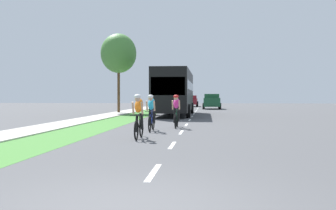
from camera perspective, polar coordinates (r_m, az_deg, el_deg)
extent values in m
plane|color=#4C4C4F|center=(25.23, 3.22, -2.15)|extent=(120.00, 120.00, 0.00)
cube|color=#478438|center=(25.79, -6.61, -2.08)|extent=(2.35, 70.00, 0.01)
cube|color=#B2ADA3|center=(26.33, -11.23, -2.02)|extent=(1.99, 70.00, 0.10)
cube|color=white|center=(7.84, -2.12, -9.77)|extent=(0.12, 1.80, 0.01)
cube|color=white|center=(12.07, 0.63, -5.88)|extent=(0.12, 1.80, 0.01)
cube|color=white|center=(16.34, 1.94, -4.00)|extent=(0.12, 1.80, 0.01)
cube|color=white|center=(20.63, 2.70, -2.91)|extent=(0.12, 1.80, 0.01)
cube|color=white|center=(24.92, 3.20, -2.19)|extent=(0.12, 1.80, 0.01)
cube|color=white|center=(29.22, 3.55, -1.68)|extent=(0.12, 1.80, 0.01)
cube|color=white|center=(33.52, 3.81, -1.30)|extent=(0.12, 1.80, 0.01)
cube|color=white|center=(37.82, 4.01, -1.01)|extent=(0.12, 1.80, 0.01)
cube|color=white|center=(42.13, 4.17, -0.78)|extent=(0.12, 1.80, 0.01)
cube|color=white|center=(46.43, 4.30, -0.59)|extent=(0.12, 1.80, 0.01)
cube|color=white|center=(50.74, 4.41, -0.43)|extent=(0.12, 1.80, 0.01)
cube|color=white|center=(55.04, 4.50, -0.30)|extent=(0.12, 1.80, 0.01)
torus|color=black|center=(14.46, -3.92, -3.36)|extent=(0.06, 0.68, 0.68)
torus|color=black|center=(13.43, -4.66, -3.71)|extent=(0.06, 0.68, 0.68)
cylinder|color=black|center=(13.83, -4.35, -2.82)|extent=(0.04, 0.59, 0.43)
cylinder|color=black|center=(14.10, -4.15, -2.33)|extent=(0.04, 0.04, 0.55)
cylinder|color=black|center=(13.86, -4.31, -1.44)|extent=(0.03, 0.55, 0.03)
cylinder|color=black|center=(13.42, -4.65, -1.49)|extent=(0.42, 0.02, 0.02)
ellipsoid|color=orange|center=(13.92, -4.27, -0.07)|extent=(0.30, 0.54, 0.63)
sphere|color=tan|center=(13.64, -4.47, 0.91)|extent=(0.20, 0.20, 0.20)
ellipsoid|color=white|center=(13.64, -4.47, 1.24)|extent=(0.24, 0.28, 0.16)
cylinder|color=tan|center=(13.67, -5.13, -0.43)|extent=(0.07, 0.26, 0.45)
cylinder|color=tan|center=(13.62, -3.81, -0.44)|extent=(0.07, 0.26, 0.45)
cylinder|color=black|center=(14.05, -4.61, -2.76)|extent=(0.10, 0.30, 0.60)
cylinder|color=black|center=(13.96, -3.84, -2.37)|extent=(0.10, 0.25, 0.61)
torus|color=black|center=(17.53, -2.19, -2.54)|extent=(0.06, 0.68, 0.68)
torus|color=black|center=(16.51, -2.68, -2.78)|extent=(0.06, 0.68, 0.68)
cylinder|color=#23389E|center=(16.91, -2.48, -2.07)|extent=(0.04, 0.59, 0.43)
cylinder|color=#23389E|center=(17.18, -2.35, -1.69)|extent=(0.04, 0.04, 0.55)
cylinder|color=#23389E|center=(16.94, -2.46, -0.95)|extent=(0.03, 0.55, 0.03)
cylinder|color=black|center=(16.50, -2.68, -0.97)|extent=(0.42, 0.02, 0.02)
ellipsoid|color=#26A5CC|center=(17.00, -2.43, 0.17)|extent=(0.30, 0.54, 0.63)
sphere|color=tan|center=(16.72, -2.56, 0.98)|extent=(0.20, 0.20, 0.20)
ellipsoid|color=white|center=(16.72, -2.56, 1.25)|extent=(0.24, 0.28, 0.16)
cylinder|color=tan|center=(16.75, -3.10, -0.12)|extent=(0.07, 0.26, 0.45)
cylinder|color=tan|center=(16.70, -2.02, -0.12)|extent=(0.07, 0.26, 0.45)
cylinder|color=black|center=(17.12, -2.72, -2.03)|extent=(0.10, 0.30, 0.60)
cylinder|color=black|center=(17.04, -2.08, -1.71)|extent=(0.10, 0.25, 0.61)
torus|color=black|center=(19.27, 1.35, -2.20)|extent=(0.06, 0.68, 0.68)
torus|color=black|center=(18.23, 1.11, -2.40)|extent=(0.06, 0.68, 0.68)
cylinder|color=#194C2D|center=(18.64, 1.21, -1.76)|extent=(0.04, 0.59, 0.43)
cylinder|color=#194C2D|center=(18.91, 1.27, -1.41)|extent=(0.04, 0.04, 0.55)
cylinder|color=#194C2D|center=(18.67, 1.22, -0.74)|extent=(0.03, 0.55, 0.03)
cylinder|color=black|center=(18.22, 1.11, -0.76)|extent=(0.42, 0.02, 0.02)
ellipsoid|color=#CC2D8C|center=(18.73, 1.24, 0.27)|extent=(0.30, 0.54, 0.63)
sphere|color=tan|center=(18.45, 1.17, 1.00)|extent=(0.20, 0.20, 0.20)
ellipsoid|color=red|center=(18.45, 1.17, 1.25)|extent=(0.24, 0.28, 0.16)
cylinder|color=tan|center=(18.47, 0.68, 0.01)|extent=(0.07, 0.26, 0.45)
cylinder|color=tan|center=(18.45, 1.67, 0.01)|extent=(0.07, 0.26, 0.45)
cylinder|color=black|center=(18.84, 0.95, -1.73)|extent=(0.10, 0.30, 0.60)
cylinder|color=black|center=(18.78, 1.55, -1.43)|extent=(0.10, 0.25, 0.61)
cube|color=black|center=(31.22, 1.01, 2.05)|extent=(2.50, 11.60, 3.10)
cube|color=#1E2833|center=(31.23, 1.01, 2.78)|extent=(2.52, 10.67, 0.64)
cube|color=#1E2833|center=(25.48, -0.02, 2.79)|extent=(2.25, 0.06, 1.20)
cylinder|color=black|center=(27.62, -2.20, -0.86)|extent=(0.28, 0.96, 0.96)
cylinder|color=black|center=(27.39, 2.99, -0.88)|extent=(0.28, 0.96, 0.96)
cylinder|color=black|center=(34.53, -0.64, -0.43)|extent=(0.28, 0.96, 0.96)
cylinder|color=black|center=(34.35, 3.51, -0.44)|extent=(0.28, 0.96, 0.96)
cube|color=#194C2D|center=(46.85, 6.39, 0.41)|extent=(1.90, 4.70, 1.00)
cube|color=#194C2D|center=(47.05, 6.39, 1.29)|extent=(1.71, 2.91, 0.52)
cube|color=#1E2833|center=(45.79, 6.41, 1.14)|extent=(1.56, 0.08, 0.44)
cylinder|color=black|center=(45.45, 5.22, -0.18)|extent=(0.25, 0.72, 0.72)
cylinder|color=black|center=(45.47, 7.61, -0.18)|extent=(0.25, 0.72, 0.72)
cylinder|color=black|center=(48.27, 5.24, -0.09)|extent=(0.25, 0.72, 0.72)
cylinder|color=black|center=(48.29, 7.49, -0.10)|extent=(0.25, 0.72, 0.72)
cube|color=maroon|center=(57.72, 3.31, 0.49)|extent=(1.96, 5.10, 0.76)
cube|color=maroon|center=(56.95, 3.28, 1.08)|extent=(1.80, 1.78, 0.64)
cube|color=#1E2833|center=(56.24, 3.25, 1.06)|extent=(1.67, 0.08, 0.52)
cube|color=maroon|center=(58.78, 2.47, 0.80)|extent=(0.08, 2.81, 0.40)
cube|color=maroon|center=(58.71, 4.23, 0.79)|extent=(0.08, 2.81, 0.40)
cube|color=maroon|center=(60.23, 3.41, 0.81)|extent=(1.80, 0.08, 0.40)
cylinder|color=black|center=(56.25, 2.25, 0.12)|extent=(0.26, 0.76, 0.76)
cylinder|color=black|center=(56.17, 4.25, 0.12)|extent=(0.26, 0.76, 0.76)
cylinder|color=black|center=(59.30, 2.42, 0.18)|extent=(0.26, 0.76, 0.76)
cylinder|color=black|center=(59.23, 4.32, 0.18)|extent=(0.26, 0.76, 0.76)
cylinder|color=brown|center=(35.89, -7.21, 2.15)|extent=(0.24, 0.24, 4.12)
ellipsoid|color=#478438|center=(36.10, -7.23, 7.49)|extent=(3.24, 3.24, 3.57)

